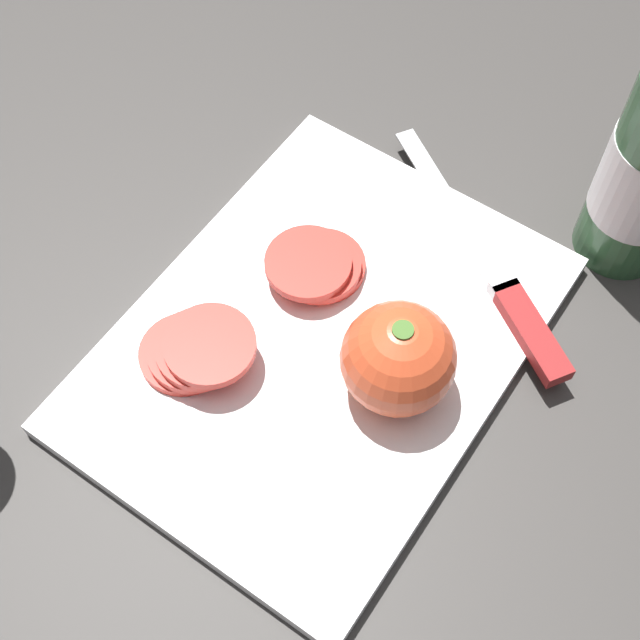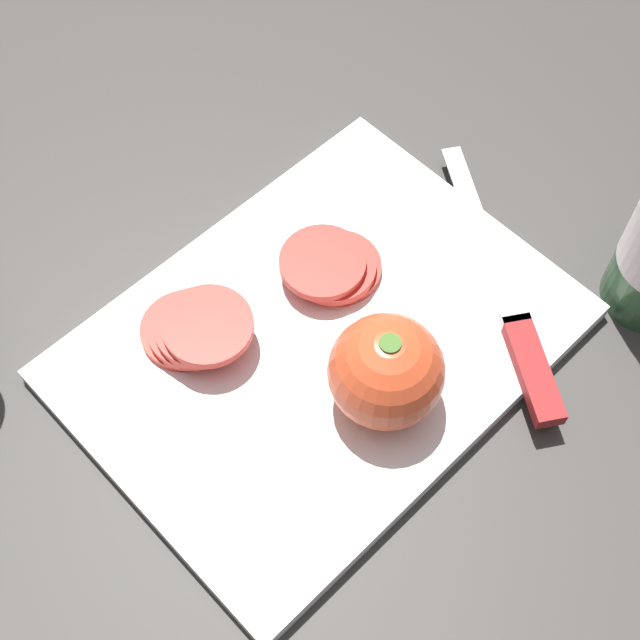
{
  "view_description": "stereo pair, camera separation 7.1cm",
  "coord_description": "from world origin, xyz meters",
  "px_view_note": "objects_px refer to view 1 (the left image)",
  "views": [
    {
      "loc": [
        -0.27,
        -0.24,
        0.66
      ],
      "look_at": [
        0.02,
        -0.04,
        0.05
      ],
      "focal_mm": 50.0,
      "sensor_mm": 36.0,
      "label": 1
    },
    {
      "loc": [
        -0.22,
        -0.29,
        0.66
      ],
      "look_at": [
        0.02,
        -0.04,
        0.05
      ],
      "focal_mm": 50.0,
      "sensor_mm": 36.0,
      "label": 2
    }
  ],
  "objects_px": {
    "knife": "(514,306)",
    "tomato_slice_stack_far": "(197,350)",
    "whole_tomato": "(398,359)",
    "tomato_slice_stack_near": "(317,265)"
  },
  "relations": [
    {
      "from": "whole_tomato",
      "to": "tomato_slice_stack_far",
      "type": "height_order",
      "value": "whole_tomato"
    },
    {
      "from": "whole_tomato",
      "to": "tomato_slice_stack_near",
      "type": "relative_size",
      "value": 1.03
    },
    {
      "from": "tomato_slice_stack_far",
      "to": "knife",
      "type": "bearing_deg",
      "value": -45.16
    },
    {
      "from": "whole_tomato",
      "to": "knife",
      "type": "relative_size",
      "value": 0.36
    },
    {
      "from": "knife",
      "to": "tomato_slice_stack_far",
      "type": "bearing_deg",
      "value": 77.46
    },
    {
      "from": "knife",
      "to": "tomato_slice_stack_far",
      "type": "distance_m",
      "value": 0.26
    },
    {
      "from": "knife",
      "to": "tomato_slice_stack_far",
      "type": "height_order",
      "value": "tomato_slice_stack_far"
    },
    {
      "from": "tomato_slice_stack_near",
      "to": "tomato_slice_stack_far",
      "type": "bearing_deg",
      "value": 165.76
    },
    {
      "from": "tomato_slice_stack_near",
      "to": "tomato_slice_stack_far",
      "type": "relative_size",
      "value": 0.91
    },
    {
      "from": "knife",
      "to": "tomato_slice_stack_near",
      "type": "distance_m",
      "value": 0.17
    }
  ]
}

